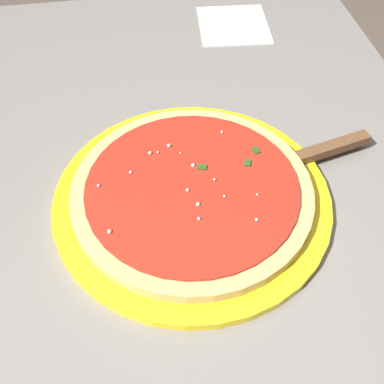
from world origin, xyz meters
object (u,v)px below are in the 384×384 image
(serving_plate, at_px, (192,199))
(pizza_server, at_px, (304,157))
(pizza, at_px, (192,191))
(napkin_folded_right, at_px, (234,25))

(serving_plate, relative_size, pizza_server, 1.63)
(serving_plate, height_order, pizza, pizza)
(serving_plate, xyz_separation_m, pizza, (-0.00, 0.00, 0.02))
(pizza_server, relative_size, napkin_folded_right, 1.56)
(pizza_server, bearing_deg, serving_plate, -76.01)
(serving_plate, height_order, pizza_server, pizza_server)
(pizza, relative_size, pizza_server, 1.40)
(serving_plate, relative_size, pizza, 1.16)
(serving_plate, distance_m, pizza, 0.02)
(serving_plate, distance_m, pizza_server, 0.17)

